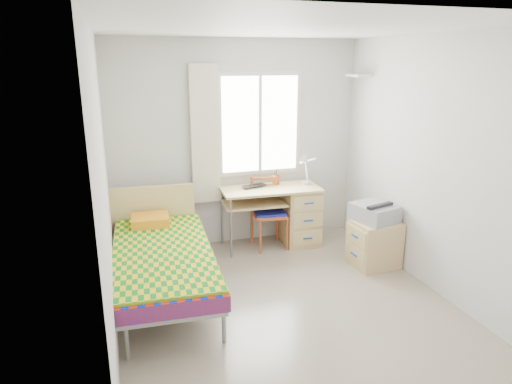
% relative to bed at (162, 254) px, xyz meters
% --- Properties ---
extents(floor, '(3.50, 3.50, 0.00)m').
position_rel_bed_xyz_m(floor, '(1.13, -0.54, -0.44)').
color(floor, '#BCAD93').
rests_on(floor, ground).
extents(ceiling, '(3.50, 3.50, 0.00)m').
position_rel_bed_xyz_m(ceiling, '(1.13, -0.54, 2.16)').
color(ceiling, white).
rests_on(ceiling, wall_back).
extents(wall_back, '(3.20, 0.00, 3.20)m').
position_rel_bed_xyz_m(wall_back, '(1.13, 1.21, 0.86)').
color(wall_back, silver).
rests_on(wall_back, ground).
extents(wall_left, '(0.00, 3.50, 3.50)m').
position_rel_bed_xyz_m(wall_left, '(-0.47, -0.54, 0.86)').
color(wall_left, silver).
rests_on(wall_left, ground).
extents(wall_right, '(0.00, 3.50, 3.50)m').
position_rel_bed_xyz_m(wall_right, '(2.73, -0.54, 0.86)').
color(wall_right, silver).
rests_on(wall_right, ground).
extents(window, '(1.10, 0.04, 1.30)m').
position_rel_bed_xyz_m(window, '(1.43, 1.19, 1.11)').
color(window, white).
rests_on(window, wall_back).
extents(curtain, '(0.35, 0.05, 1.70)m').
position_rel_bed_xyz_m(curtain, '(0.71, 1.14, 1.01)').
color(curtain, white).
rests_on(curtain, wall_back).
extents(floating_shelf, '(0.20, 0.32, 0.03)m').
position_rel_bed_xyz_m(floating_shelf, '(2.62, 0.86, 1.71)').
color(floating_shelf, white).
rests_on(floating_shelf, wall_right).
extents(bed, '(1.09, 2.16, 0.91)m').
position_rel_bed_xyz_m(bed, '(0.00, 0.00, 0.00)').
color(bed, gray).
rests_on(bed, floor).
extents(desk, '(1.28, 0.63, 0.78)m').
position_rel_bed_xyz_m(desk, '(1.81, 0.89, -0.02)').
color(desk, tan).
rests_on(desk, floor).
extents(chair, '(0.45, 0.45, 0.92)m').
position_rel_bed_xyz_m(chair, '(1.46, 0.90, 0.07)').
color(chair, '#A0401F').
rests_on(chair, floor).
extents(cabinet, '(0.53, 0.47, 0.55)m').
position_rel_bed_xyz_m(cabinet, '(2.44, -0.04, -0.17)').
color(cabinet, '#D0B96A').
rests_on(cabinet, floor).
extents(printer, '(0.51, 0.56, 0.20)m').
position_rel_bed_xyz_m(printer, '(2.44, -0.00, 0.21)').
color(printer, gray).
rests_on(printer, cabinet).
extents(laptop, '(0.37, 0.30, 0.03)m').
position_rel_bed_xyz_m(laptop, '(1.30, 0.94, 0.35)').
color(laptop, black).
rests_on(laptop, desk).
extents(pen_cup, '(0.10, 0.10, 0.11)m').
position_rel_bed_xyz_m(pen_cup, '(1.60, 1.06, 0.39)').
color(pen_cup, '#F7A71B').
rests_on(pen_cup, desk).
extents(task_lamp, '(0.23, 0.33, 0.43)m').
position_rel_bed_xyz_m(task_lamp, '(1.92, 0.80, 0.61)').
color(task_lamp, white).
rests_on(task_lamp, desk).
extents(book, '(0.25, 0.28, 0.02)m').
position_rel_bed_xyz_m(book, '(1.27, 0.91, 0.15)').
color(book, gray).
rests_on(book, desk).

